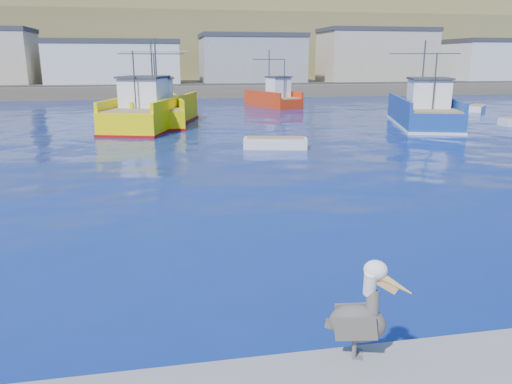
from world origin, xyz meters
TOP-DOWN VIEW (x-y plane):
  - ground at (0.00, 0.00)m, footprint 260.00×260.00m
  - dock_bollards at (0.60, -3.40)m, footprint 36.20×0.20m
  - far_shore at (0.00, 109.20)m, footprint 200.00×81.00m
  - trawler_yellow_a at (-4.58, 29.36)m, footprint 7.71×13.03m
  - trawler_yellow_b at (-4.39, 31.62)m, footprint 5.33×11.43m
  - trawler_blue at (16.16, 26.16)m, footprint 7.21×11.91m
  - boat_orange at (8.27, 43.88)m, footprint 5.24×8.23m
  - skiff_mid at (2.51, 18.17)m, footprint 3.83×2.07m
  - skiff_far at (27.20, 35.49)m, footprint 3.17×3.33m
  - pelican at (-1.07, -3.25)m, footprint 1.28×0.82m

SIDE VIEW (x-z plane):
  - ground at x=0.00m, z-range 0.00..0.00m
  - skiff_far at x=27.20m, z-range -0.13..0.61m
  - skiff_mid at x=2.51m, z-range -0.14..0.65m
  - dock_bollards at x=0.60m, z-range 0.50..0.80m
  - boat_orange at x=8.27m, z-range -2.00..4.00m
  - trawler_blue at x=16.16m, z-range -2.22..4.29m
  - trawler_yellow_b at x=-4.39m, z-range -2.22..4.29m
  - trawler_yellow_a at x=-4.58m, z-range -2.23..4.42m
  - pelican at x=-1.07m, z-range 0.38..2.00m
  - far_shore at x=0.00m, z-range -3.02..20.98m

